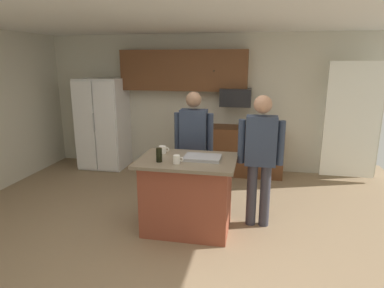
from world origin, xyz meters
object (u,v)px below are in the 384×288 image
Objects in this scene: kitchen_island at (187,194)px; mug_blue_stoneware at (163,150)px; serving_tray at (202,158)px; microwave_over_range at (236,97)px; refrigerator at (103,124)px; glass_dark_ale at (159,155)px; person_guest_left at (260,153)px; mug_ceramic_white at (177,159)px; person_guest_right at (194,141)px.

mug_blue_stoneware is (-0.36, 0.19, 0.51)m from kitchen_island.
kitchen_island is 0.52m from serving_tray.
microwave_over_range is 2.39m from serving_tray.
refrigerator is 3.06m from glass_dark_ale.
person_guest_left is at bearing 18.26° from kitchen_island.
refrigerator is 3.63m from person_guest_left.
kitchen_island is 0.56m from mug_ceramic_white.
mug_blue_stoneware reaches higher than serving_tray.
person_guest_right is (2.12, -1.45, 0.08)m from refrigerator.
microwave_over_range is at bearing 70.23° from mug_blue_stoneware.
person_guest_left reaches higher than glass_dark_ale.
person_guest_left reaches higher than serving_tray.
person_guest_right reaches higher than serving_tray.
refrigerator is 2.74m from mug_blue_stoneware.
person_guest_right is at bearing 76.61° from glass_dark_ale.
mug_ceramic_white is at bearing -49.07° from refrigerator.
serving_tray is at bearing -42.91° from refrigerator.
mug_ceramic_white reaches higher than kitchen_island.
kitchen_island is at bearing 0.00° from person_guest_left.
kitchen_island is at bearing 69.80° from mug_ceramic_white.
refrigerator is at bearing 128.13° from glass_dark_ale.
refrigerator is 13.28× the size of mug_blue_stoneware.
serving_tray is at bearing -17.20° from mug_blue_stoneware.
mug_ceramic_white is at bearing 9.39° from person_guest_left.
refrigerator is 4.03× the size of serving_tray.
mug_ceramic_white is 0.23m from glass_dark_ale.
microwave_over_range reaches higher than kitchen_island.
serving_tray is at bearing 22.08° from glass_dark_ale.
person_guest_right is 3.83× the size of serving_tray.
mug_blue_stoneware is at bearing 99.81° from glass_dark_ale.
person_guest_right is at bearing 89.66° from mug_ceramic_white.
person_guest_left is (3.07, -1.93, 0.10)m from refrigerator.
person_guest_right reaches higher than mug_ceramic_white.
glass_dark_ale reaches higher than mug_ceramic_white.
person_guest_right reaches higher than kitchen_island.
person_guest_right is 0.99m from glass_dark_ale.
serving_tray is at bearing 13.50° from person_guest_right.
microwave_over_range is at bearing 80.04° from kitchen_island.
microwave_over_range is 2.57m from kitchen_island.
mug_ceramic_white is at bearing -5.62° from person_guest_right.
serving_tray is at bearing 3.41° from person_guest_left.
refrigerator is 2.66m from microwave_over_range.
kitchen_island is 9.77× the size of mug_ceramic_white.
serving_tray is (-0.69, -0.27, -0.03)m from person_guest_left.
person_guest_left is 12.72× the size of mug_blue_stoneware.
kitchen_island is at bearing -99.96° from microwave_over_range.
mug_ceramic_white is (-0.01, -0.99, 0.02)m from person_guest_right.
mug_ceramic_white is (2.11, -2.43, 0.10)m from refrigerator.
microwave_over_range is (2.60, 0.12, 0.56)m from refrigerator.
serving_tray is (0.49, 0.20, -0.06)m from glass_dark_ale.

